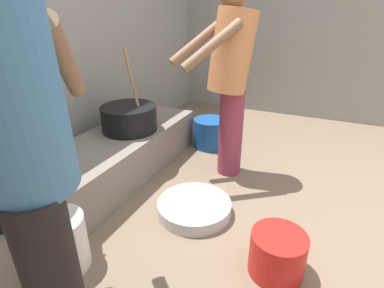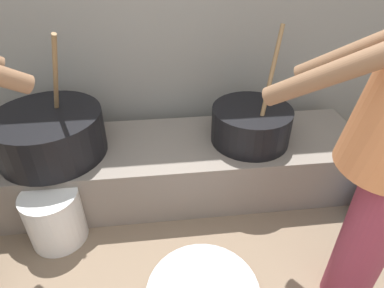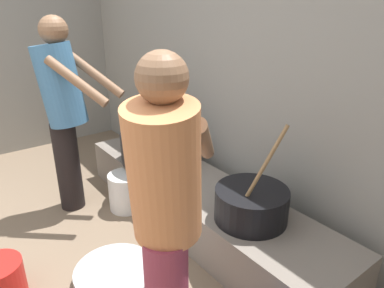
# 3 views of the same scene
# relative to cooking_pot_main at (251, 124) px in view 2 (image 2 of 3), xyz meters

# --- Properties ---
(block_enclosure_rear) EXTENTS (5.59, 0.20, 2.08)m
(block_enclosure_rear) POSITION_rel_cooking_pot_main_xyz_m (-0.48, 0.54, 0.57)
(block_enclosure_rear) COLOR gray
(block_enclosure_rear) RESTS_ON ground_plane
(hearth_ledge) EXTENTS (2.58, 0.60, 0.36)m
(hearth_ledge) POSITION_rel_cooking_pot_main_xyz_m (-0.58, 0.02, -0.29)
(hearth_ledge) COLOR slate
(hearth_ledge) RESTS_ON ground_plane
(cooking_pot_main) EXTENTS (0.47, 0.47, 0.67)m
(cooking_pot_main) POSITION_rel_cooking_pot_main_xyz_m (0.00, 0.00, 0.00)
(cooking_pot_main) COLOR black
(cooking_pot_main) RESTS_ON hearth_ledge
(cooking_pot_secondary) EXTENTS (0.60, 0.60, 0.71)m
(cooking_pot_secondary) POSITION_rel_cooking_pot_main_xyz_m (-1.16, -0.00, 0.02)
(cooking_pot_secondary) COLOR black
(cooking_pot_secondary) RESTS_ON hearth_ledge
(bucket_white_plastic) EXTENTS (0.30, 0.30, 0.32)m
(bucket_white_plastic) POSITION_rel_cooking_pot_main_xyz_m (-1.14, -0.32, -0.31)
(bucket_white_plastic) COLOR silver
(bucket_white_plastic) RESTS_ON ground_plane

